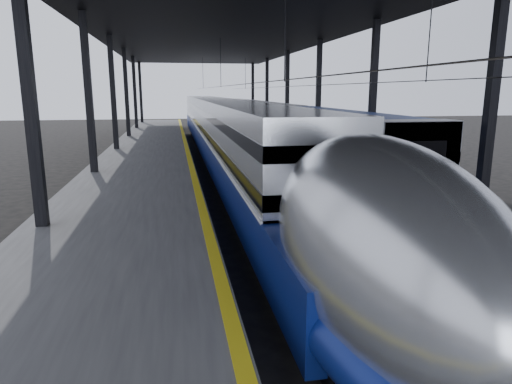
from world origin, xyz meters
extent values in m
plane|color=black|center=(0.00, 0.00, 0.00)|extent=(160.00, 160.00, 0.00)
cube|color=#4C4C4F|center=(-3.50, 20.00, 0.50)|extent=(6.00, 80.00, 1.00)
cube|color=yellow|center=(-0.70, 20.00, 1.00)|extent=(0.30, 80.00, 0.01)
cube|color=slate|center=(1.28, 20.00, 0.08)|extent=(0.08, 80.00, 0.16)
cube|color=slate|center=(2.72, 20.00, 0.08)|extent=(0.08, 80.00, 0.16)
cube|color=slate|center=(6.28, 20.00, 0.08)|extent=(0.08, 80.00, 0.16)
cube|color=slate|center=(7.72, 20.00, 0.08)|extent=(0.08, 80.00, 0.16)
cube|color=black|center=(-5.80, 5.00, 4.50)|extent=(0.35, 0.35, 9.00)
cube|color=black|center=(9.60, 5.00, 4.50)|extent=(0.35, 0.35, 9.00)
cube|color=black|center=(-5.80, 15.00, 4.50)|extent=(0.35, 0.35, 9.00)
cube|color=black|center=(9.60, 15.00, 4.50)|extent=(0.35, 0.35, 9.00)
cube|color=black|center=(-5.80, 25.00, 4.50)|extent=(0.35, 0.35, 9.00)
cube|color=black|center=(9.60, 25.00, 4.50)|extent=(0.35, 0.35, 9.00)
cube|color=black|center=(-5.80, 35.00, 4.50)|extent=(0.35, 0.35, 9.00)
cube|color=black|center=(9.60, 35.00, 4.50)|extent=(0.35, 0.35, 9.00)
cube|color=black|center=(-5.80, 45.00, 4.50)|extent=(0.35, 0.35, 9.00)
cube|color=black|center=(9.60, 45.00, 4.50)|extent=(0.35, 0.35, 9.00)
cube|color=black|center=(-5.80, 55.00, 4.50)|extent=(0.35, 0.35, 9.00)
cube|color=black|center=(9.60, 55.00, 4.50)|extent=(0.35, 0.35, 9.00)
cube|color=black|center=(1.90, 20.00, 9.25)|extent=(18.00, 75.00, 0.45)
cylinder|color=slate|center=(2.00, 20.00, 5.50)|extent=(0.03, 74.00, 0.03)
cylinder|color=slate|center=(7.00, 20.00, 5.50)|extent=(0.03, 74.00, 0.03)
cube|color=silver|center=(2.00, 29.32, 2.42)|extent=(3.06, 57.00, 4.21)
cube|color=navy|center=(2.00, 27.82, 1.11)|extent=(3.14, 62.00, 1.63)
cube|color=silver|center=(2.00, 29.32, 1.95)|extent=(3.16, 57.00, 0.11)
cube|color=black|center=(2.00, 29.32, 3.64)|extent=(3.10, 57.00, 0.44)
cube|color=black|center=(2.00, 29.32, 2.42)|extent=(3.10, 57.00, 0.44)
ellipsoid|color=silver|center=(2.00, -2.18, 2.27)|extent=(3.06, 8.40, 4.21)
ellipsoid|color=navy|center=(2.00, -2.18, 1.05)|extent=(3.14, 8.40, 1.79)
ellipsoid|color=black|center=(2.00, -4.78, 3.11)|extent=(1.58, 2.20, 0.95)
cube|color=black|center=(2.00, -2.18, 0.20)|extent=(2.32, 2.60, 0.40)
cube|color=black|center=(2.00, 19.82, 0.20)|extent=(2.32, 2.60, 0.40)
cube|color=navy|center=(7.00, 13.86, 2.10)|extent=(2.94, 18.00, 3.99)
cube|color=gray|center=(7.00, 5.46, 2.10)|extent=(3.00, 1.20, 4.05)
cube|color=black|center=(7.00, 4.84, 3.00)|extent=(1.79, 0.06, 0.89)
cube|color=#9B150B|center=(7.00, 4.84, 1.63)|extent=(1.26, 0.06, 0.58)
cube|color=gray|center=(7.00, 32.86, 2.10)|extent=(2.94, 18.00, 3.99)
cube|color=gray|center=(7.00, 51.86, 2.10)|extent=(2.94, 18.00, 3.99)
cube|color=black|center=(7.00, 7.86, 0.18)|extent=(2.31, 2.40, 0.36)
cube|color=black|center=(7.00, 29.86, 0.18)|extent=(2.31, 2.40, 0.36)
camera|label=1|loc=(-1.61, -9.83, 5.14)|focal=32.00mm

